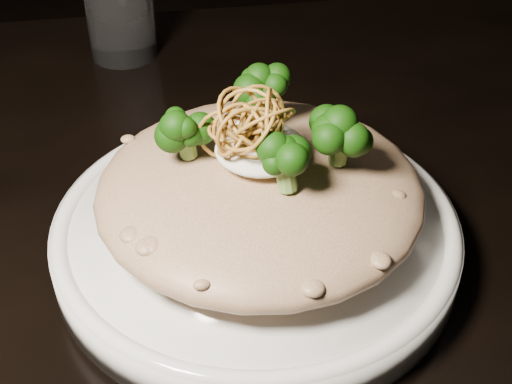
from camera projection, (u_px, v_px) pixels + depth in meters
table at (250, 297)px, 0.60m from camera, size 1.10×0.80×0.75m
plate at (256, 235)px, 0.52m from camera, size 0.29×0.29×0.03m
risotto at (260, 190)px, 0.49m from camera, size 0.23×0.23×0.05m
broccoli at (261, 131)px, 0.47m from camera, size 0.12×0.12×0.04m
cheese at (261, 149)px, 0.47m from camera, size 0.06×0.06×0.02m
shallots at (249, 119)px, 0.45m from camera, size 0.06×0.06×0.04m
drinking_glass at (118, 0)px, 0.73m from camera, size 0.08×0.08×0.12m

